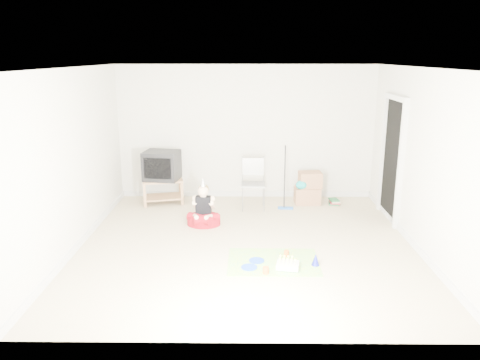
{
  "coord_description": "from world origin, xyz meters",
  "views": [
    {
      "loc": [
        -0.03,
        -6.57,
        2.77
      ],
      "look_at": [
        -0.1,
        0.4,
        0.9
      ],
      "focal_mm": 35.0,
      "sensor_mm": 36.0,
      "label": 1
    }
  ],
  "objects_px": {
    "tv_stand": "(163,189)",
    "folding_chair": "(253,184)",
    "crt_tv": "(162,165)",
    "birthday_cake": "(288,266)",
    "cardboard_boxes": "(308,188)",
    "seated_woman": "(204,214)"
  },
  "relations": [
    {
      "from": "tv_stand",
      "to": "cardboard_boxes",
      "type": "height_order",
      "value": "cardboard_boxes"
    },
    {
      "from": "tv_stand",
      "to": "cardboard_boxes",
      "type": "relative_size",
      "value": 1.38
    },
    {
      "from": "tv_stand",
      "to": "crt_tv",
      "type": "distance_m",
      "value": 0.47
    },
    {
      "from": "crt_tv",
      "to": "birthday_cake",
      "type": "relative_size",
      "value": 1.92
    },
    {
      "from": "cardboard_boxes",
      "to": "seated_woman",
      "type": "bearing_deg",
      "value": -147.87
    },
    {
      "from": "tv_stand",
      "to": "seated_woman",
      "type": "bearing_deg",
      "value": -53.09
    },
    {
      "from": "crt_tv",
      "to": "seated_woman",
      "type": "height_order",
      "value": "crt_tv"
    },
    {
      "from": "cardboard_boxes",
      "to": "birthday_cake",
      "type": "bearing_deg",
      "value": -102.49
    },
    {
      "from": "tv_stand",
      "to": "cardboard_boxes",
      "type": "bearing_deg",
      "value": 0.4
    },
    {
      "from": "cardboard_boxes",
      "to": "tv_stand",
      "type": "bearing_deg",
      "value": -179.6
    },
    {
      "from": "tv_stand",
      "to": "folding_chair",
      "type": "bearing_deg",
      "value": -10.43
    },
    {
      "from": "folding_chair",
      "to": "birthday_cake",
      "type": "xyz_separation_m",
      "value": [
        0.42,
        -2.55,
        -0.42
      ]
    },
    {
      "from": "crt_tv",
      "to": "folding_chair",
      "type": "distance_m",
      "value": 1.78
    },
    {
      "from": "seated_woman",
      "to": "crt_tv",
      "type": "bearing_deg",
      "value": 126.91
    },
    {
      "from": "seated_woman",
      "to": "birthday_cake",
      "type": "height_order",
      "value": "seated_woman"
    },
    {
      "from": "folding_chair",
      "to": "seated_woman",
      "type": "bearing_deg",
      "value": -134.58
    },
    {
      "from": "birthday_cake",
      "to": "folding_chair",
      "type": "bearing_deg",
      "value": 99.36
    },
    {
      "from": "cardboard_boxes",
      "to": "seated_woman",
      "type": "xyz_separation_m",
      "value": [
        -1.9,
        -1.2,
        -0.12
      ]
    },
    {
      "from": "tv_stand",
      "to": "birthday_cake",
      "type": "distance_m",
      "value": 3.59
    },
    {
      "from": "folding_chair",
      "to": "tv_stand",
      "type": "bearing_deg",
      "value": 169.57
    },
    {
      "from": "cardboard_boxes",
      "to": "seated_woman",
      "type": "relative_size",
      "value": 0.75
    },
    {
      "from": "tv_stand",
      "to": "crt_tv",
      "type": "bearing_deg",
      "value": -63.43
    }
  ]
}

